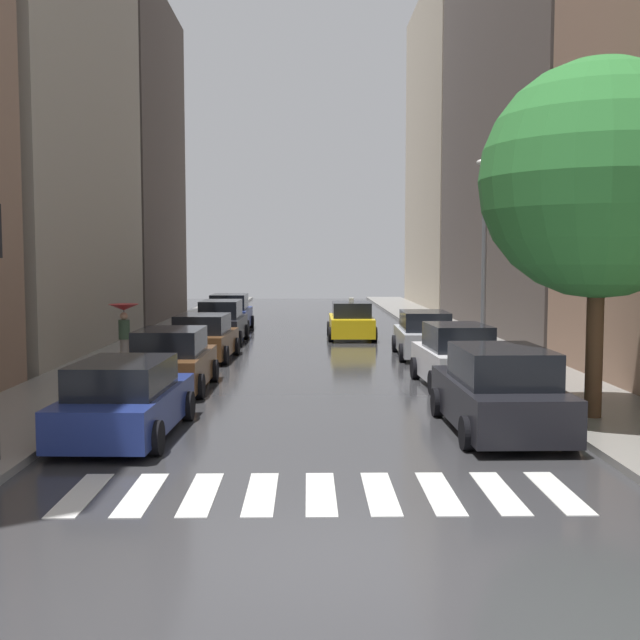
{
  "coord_description": "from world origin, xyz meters",
  "views": [
    {
      "loc": [
        -0.2,
        -9.01,
        3.55
      ],
      "look_at": [
        0.26,
        19.43,
        1.3
      ],
      "focal_mm": 44.02,
      "sensor_mm": 36.0,
      "label": 1
    }
  ],
  "objects_px": {
    "street_tree_right": "(599,180)",
    "pedestrian_by_kerb": "(124,321)",
    "parked_car_left_second": "(172,361)",
    "lamp_post_right": "(484,245)",
    "parked_car_left_third": "(204,338)",
    "parked_car_left_fourth": "(222,323)",
    "parked_car_left_fifth": "(230,314)",
    "taxi_midroad": "(351,321)",
    "parked_car_left_nearest": "(126,400)",
    "parked_car_right_second": "(456,357)",
    "parked_car_right_third": "(424,335)",
    "parked_car_right_nearest": "(499,392)"
  },
  "relations": [
    {
      "from": "parked_car_left_third",
      "to": "lamp_post_right",
      "type": "relative_size",
      "value": 0.64
    },
    {
      "from": "parked_car_left_third",
      "to": "street_tree_right",
      "type": "xyz_separation_m",
      "value": [
        9.76,
        -10.81,
        4.43
      ]
    },
    {
      "from": "parked_car_right_third",
      "to": "parked_car_left_fourth",
      "type": "bearing_deg",
      "value": 59.26
    },
    {
      "from": "parked_car_left_third",
      "to": "parked_car_left_second",
      "type": "bearing_deg",
      "value": -177.33
    },
    {
      "from": "parked_car_right_third",
      "to": "lamp_post_right",
      "type": "height_order",
      "value": "lamp_post_right"
    },
    {
      "from": "parked_car_right_second",
      "to": "street_tree_right",
      "type": "relative_size",
      "value": 0.55
    },
    {
      "from": "parked_car_right_second",
      "to": "parked_car_right_nearest",
      "type": "bearing_deg",
      "value": 175.48
    },
    {
      "from": "parked_car_left_second",
      "to": "parked_car_right_third",
      "type": "relative_size",
      "value": 0.94
    },
    {
      "from": "parked_car_left_third",
      "to": "parked_car_left_nearest",
      "type": "bearing_deg",
      "value": -177.06
    },
    {
      "from": "street_tree_right",
      "to": "parked_car_left_third",
      "type": "bearing_deg",
      "value": 132.07
    },
    {
      "from": "parked_car_left_nearest",
      "to": "parked_car_left_fifth",
      "type": "distance_m",
      "value": 22.84
    },
    {
      "from": "parked_car_right_third",
      "to": "street_tree_right",
      "type": "height_order",
      "value": "street_tree_right"
    },
    {
      "from": "parked_car_right_nearest",
      "to": "parked_car_right_third",
      "type": "height_order",
      "value": "parked_car_right_nearest"
    },
    {
      "from": "pedestrian_by_kerb",
      "to": "taxi_midroad",
      "type": "bearing_deg",
      "value": 25.88
    },
    {
      "from": "parked_car_left_fifth",
      "to": "parked_car_right_third",
      "type": "height_order",
      "value": "parked_car_left_fifth"
    },
    {
      "from": "parked_car_left_third",
      "to": "parked_car_right_second",
      "type": "relative_size",
      "value": 1.02
    },
    {
      "from": "parked_car_left_third",
      "to": "taxi_midroad",
      "type": "bearing_deg",
      "value": -35.03
    },
    {
      "from": "parked_car_left_third",
      "to": "parked_car_left_fifth",
      "type": "relative_size",
      "value": 0.94
    },
    {
      "from": "parked_car_left_fourth",
      "to": "lamp_post_right",
      "type": "bearing_deg",
      "value": -127.65
    },
    {
      "from": "parked_car_right_third",
      "to": "street_tree_right",
      "type": "distance_m",
      "value": 12.42
    },
    {
      "from": "parked_car_left_second",
      "to": "parked_car_left_fifth",
      "type": "xyz_separation_m",
      "value": [
        -0.14,
        17.29,
        0.06
      ]
    },
    {
      "from": "lamp_post_right",
      "to": "parked_car_left_second",
      "type": "bearing_deg",
      "value": -154.54
    },
    {
      "from": "taxi_midroad",
      "to": "parked_car_left_nearest",
      "type": "bearing_deg",
      "value": 164.09
    },
    {
      "from": "parked_car_right_nearest",
      "to": "parked_car_right_third",
      "type": "relative_size",
      "value": 1.05
    },
    {
      "from": "parked_car_left_second",
      "to": "parked_car_right_third",
      "type": "bearing_deg",
      "value": -47.59
    },
    {
      "from": "parked_car_left_nearest",
      "to": "street_tree_right",
      "type": "bearing_deg",
      "value": -81.42
    },
    {
      "from": "parked_car_left_fourth",
      "to": "street_tree_right",
      "type": "height_order",
      "value": "street_tree_right"
    },
    {
      "from": "lamp_post_right",
      "to": "parked_car_left_fifth",
      "type": "bearing_deg",
      "value": 126.67
    },
    {
      "from": "parked_car_right_nearest",
      "to": "pedestrian_by_kerb",
      "type": "xyz_separation_m",
      "value": [
        -9.83,
        9.55,
        0.72
      ]
    },
    {
      "from": "taxi_midroad",
      "to": "street_tree_right",
      "type": "bearing_deg",
      "value": -166.59
    },
    {
      "from": "parked_car_right_second",
      "to": "parked_car_right_third",
      "type": "relative_size",
      "value": 0.92
    },
    {
      "from": "taxi_midroad",
      "to": "lamp_post_right",
      "type": "xyz_separation_m",
      "value": [
        3.82,
        -9.04,
        3.21
      ]
    },
    {
      "from": "parked_car_left_third",
      "to": "parked_car_left_fourth",
      "type": "distance_m",
      "value": 5.57
    },
    {
      "from": "parked_car_right_second",
      "to": "lamp_post_right",
      "type": "xyz_separation_m",
      "value": [
        1.63,
        3.99,
        3.17
      ]
    },
    {
      "from": "parked_car_left_fifth",
      "to": "lamp_post_right",
      "type": "xyz_separation_m",
      "value": [
        9.54,
        -12.82,
        3.14
      ]
    },
    {
      "from": "parked_car_left_second",
      "to": "lamp_post_right",
      "type": "relative_size",
      "value": 0.64
    },
    {
      "from": "parked_car_left_third",
      "to": "parked_car_left_fourth",
      "type": "bearing_deg",
      "value": 2.57
    },
    {
      "from": "parked_car_left_fifth",
      "to": "lamp_post_right",
      "type": "bearing_deg",
      "value": -143.06
    },
    {
      "from": "parked_car_left_fourth",
      "to": "parked_car_right_second",
      "type": "distance_m",
      "value": 13.8
    },
    {
      "from": "parked_car_left_fourth",
      "to": "parked_car_left_nearest",
      "type": "bearing_deg",
      "value": -179.18
    },
    {
      "from": "parked_car_left_second",
      "to": "street_tree_right",
      "type": "xyz_separation_m",
      "value": [
        9.78,
        -4.47,
        4.4
      ]
    },
    {
      "from": "parked_car_left_nearest",
      "to": "parked_car_left_second",
      "type": "distance_m",
      "value": 5.55
    },
    {
      "from": "taxi_midroad",
      "to": "street_tree_right",
      "type": "xyz_separation_m",
      "value": [
        4.19,
        -17.99,
        4.42
      ]
    },
    {
      "from": "parked_car_left_nearest",
      "to": "parked_car_right_nearest",
      "type": "xyz_separation_m",
      "value": [
        7.52,
        0.3,
        0.09
      ]
    },
    {
      "from": "parked_car_right_third",
      "to": "pedestrian_by_kerb",
      "type": "height_order",
      "value": "pedestrian_by_kerb"
    },
    {
      "from": "parked_car_left_nearest",
      "to": "parked_car_left_fifth",
      "type": "bearing_deg",
      "value": 2.7
    },
    {
      "from": "taxi_midroad",
      "to": "pedestrian_by_kerb",
      "type": "relative_size",
      "value": 2.29
    },
    {
      "from": "parked_car_left_third",
      "to": "parked_car_right_second",
      "type": "distance_m",
      "value": 9.72
    },
    {
      "from": "street_tree_right",
      "to": "pedestrian_by_kerb",
      "type": "bearing_deg",
      "value": 143.95
    },
    {
      "from": "parked_car_left_third",
      "to": "taxi_midroad",
      "type": "height_order",
      "value": "taxi_midroad"
    }
  ]
}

